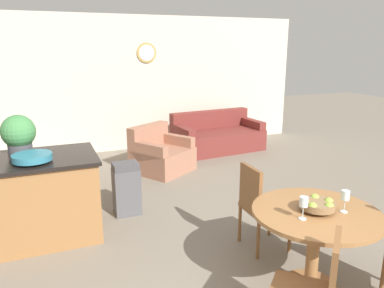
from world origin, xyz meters
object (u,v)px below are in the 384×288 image
Objects in this scene: fruit_bowl at (317,204)px; armchair at (161,156)px; dining_table at (315,229)px; potted_plant at (19,134)px; teal_bowl at (32,157)px; couch at (217,137)px; wine_glass_right at (345,196)px; trash_bin at (126,189)px; kitchen_island at (36,198)px; dining_chair_far_side at (260,203)px; wine_glass_left at (304,203)px.

fruit_bowl reaches higher than armchair.
armchair reaches higher than dining_table.
armchair is at bearing 35.23° from potted_plant.
potted_plant is (-2.33, 2.13, 0.59)m from dining_table.
teal_bowl reaches higher than couch.
wine_glass_right is 0.28× the size of trash_bin.
armchair is at bearing 93.73° from fruit_bowl.
kitchen_island is 1.97× the size of trash_bin.
dining_chair_far_side is 4.79× the size of wine_glass_left.
armchair is at bearing 90.40° from wine_glass_left.
trash_bin is (-1.16, 2.15, -0.24)m from dining_table.
wine_glass_left is at bearing -46.16° from potted_plant.
kitchen_island is at bearing 139.32° from dining_table.
trash_bin is at bearing 12.81° from kitchen_island.
teal_bowl is (-2.15, 0.94, 0.48)m from dining_chair_far_side.
dining_chair_far_side is 0.94m from wine_glass_left.
dining_chair_far_side is 2.85m from armchair.
couch is at bearing 36.34° from kitchen_island.
teal_bowl is 2.83m from armchair.
fruit_bowl reaches higher than dining_table.
kitchen_island is at bearing -116.66° from dining_chair_far_side.
wine_glass_right reaches higher than trash_bin.
kitchen_island is at bearing 139.31° from fruit_bowl.
armchair is (-1.49, -0.85, -0.00)m from couch.
dining_table is at bearing -110.49° from couch.
kitchen_island reaches higher than dining_chair_far_side.
dining_table is 5.66× the size of wine_glass_right.
wine_glass_left is at bearing -160.29° from fruit_bowl.
wine_glass_left is 0.28× the size of trash_bin.
potted_plant is (-0.12, 0.41, 0.17)m from teal_bowl.
couch is (3.48, 2.56, -0.20)m from kitchen_island.
potted_plant is at bearing 137.54° from dining_table.
potted_plant is at bearing -179.24° from trash_bin.
wine_glass_left is 0.44× the size of potted_plant.
wine_glass_right reaches higher than couch.
potted_plant reaches higher than kitchen_island.
teal_bowl is (-2.21, 1.72, 0.42)m from dining_table.
armchair is (-0.17, 2.83, -0.24)m from dining_chair_far_side.
wine_glass_right is (0.41, -0.02, 0.00)m from wine_glass_left.
dining_table is 2.93m from kitchen_island.
wine_glass_left is 0.17× the size of armchair.
fruit_bowl is at bearing -61.58° from trash_bin.
potted_plant is at bearing -176.38° from armchair.
potted_plant is 1.43m from trash_bin.
dining_chair_far_side is at bearing -23.74° from teal_bowl.
dining_chair_far_side is 2.33× the size of teal_bowl.
trash_bin is (-1.36, 2.25, -0.55)m from wine_glass_right.
teal_bowl is (-2.41, 1.82, 0.11)m from wine_glass_right.
trash_bin is at bearing 118.42° from fruit_bowl.
dining_table is at bearing 114.41° from fruit_bowl.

